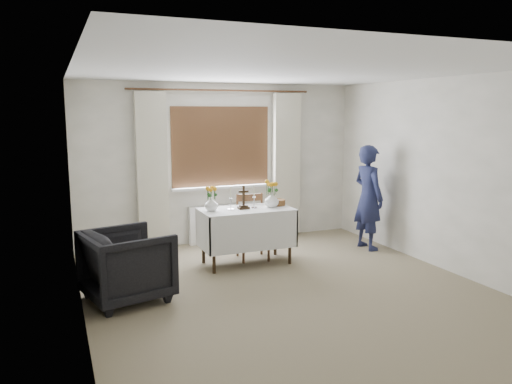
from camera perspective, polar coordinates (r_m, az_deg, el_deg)
ground at (r=5.90m, az=3.87°, el=-11.25°), size 5.00×5.00×0.00m
altar_table at (r=6.81m, az=-1.10°, el=-5.09°), size 1.24×0.64×0.76m
wooden_chair at (r=7.01m, az=-0.37°, el=-4.06°), size 0.47×0.47×0.91m
armchair at (r=5.69m, az=-14.51°, el=-8.10°), size 1.05×1.03×0.79m
person at (r=7.67m, az=12.71°, el=-0.60°), size 0.42×0.60×1.57m
radiator at (r=7.97m, az=-3.79°, el=-3.60°), size 1.10×0.10×0.60m
wooden_cross at (r=6.69m, az=-1.44°, el=-0.61°), size 0.15×0.11×0.32m
candlestick_left at (r=6.66m, az=-2.91°, el=-0.70°), size 0.09×0.09×0.31m
candlestick_right at (r=6.76m, az=-0.23°, el=-0.54°), size 0.12×0.12×0.31m
flower_vase_left at (r=6.60m, az=-5.13°, el=-1.37°), size 0.21×0.21×0.19m
flower_vase_right at (r=6.83m, az=1.80°, el=-0.90°), size 0.26×0.26×0.20m
wicker_basket at (r=6.99m, az=2.48°, el=-1.19°), size 0.27×0.27×0.08m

